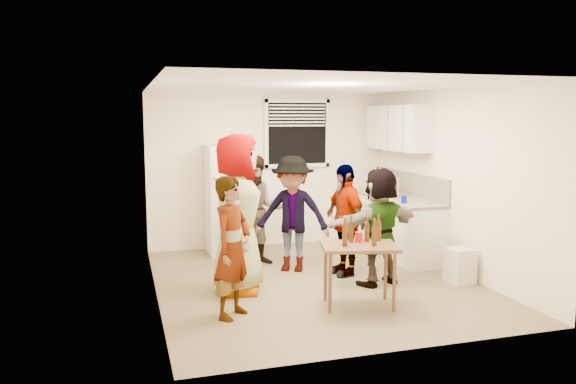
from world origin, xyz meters
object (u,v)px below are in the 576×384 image
object	(u,v)px
beer_bottle_counter	(395,198)
guest_stripe	(233,316)
wine_bottle	(377,190)
guest_back_right	(292,270)
guest_back_left	(258,264)
beer_bottle_table	(367,241)
guest_black	(344,274)
trash_bin	(460,264)
blue_cup	(404,203)
guest_grey	(238,291)
serving_table	(358,306)
red_cup	(359,242)
guest_orange	(378,284)
refrigerator	(230,199)
kettle	(381,193)

from	to	relation	value
beer_bottle_counter	guest_stripe	distance (m)	3.53
wine_bottle	beer_bottle_counter	bearing A→B (deg)	-99.30
beer_bottle_counter	guest_back_right	bearing A→B (deg)	-169.56
guest_back_left	beer_bottle_table	bearing A→B (deg)	-58.60
beer_bottle_table	guest_black	distance (m)	1.32
trash_bin	guest_back_left	xyz separation A→B (m)	(-2.28, 1.65, -0.25)
blue_cup	trash_bin	size ratio (longest dim) A/B	0.24
beer_bottle_counter	guest_grey	size ratio (longest dim) A/B	0.13
serving_table	red_cup	xyz separation A→B (m)	(0.06, 0.16, 0.71)
wine_bottle	serving_table	size ratio (longest dim) A/B	0.36
beer_bottle_counter	serving_table	xyz separation A→B (m)	(-1.43, -1.94, -0.90)
blue_cup	beer_bottle_table	distance (m)	1.78
wine_bottle	guest_back_right	xyz separation A→B (m)	(-1.87, -1.23, -0.90)
wine_bottle	guest_grey	size ratio (longest dim) A/B	0.15
trash_bin	guest_black	world-z (taller)	trash_bin
guest_back_right	guest_orange	world-z (taller)	guest_back_right
wine_bottle	trash_bin	bearing A→B (deg)	-89.31
refrigerator	guest_black	bearing A→B (deg)	-52.65
kettle	guest_stripe	world-z (taller)	kettle
blue_cup	trash_bin	xyz separation A→B (m)	(0.28, -1.01, -0.65)
refrigerator	guest_black	world-z (taller)	refrigerator
wine_bottle	refrigerator	bearing A→B (deg)	179.53
trash_bin	guest_orange	bearing A→B (deg)	166.47
guest_grey	guest_back_left	world-z (taller)	guest_grey
beer_bottle_table	guest_black	world-z (taller)	beer_bottle_table
guest_back_left	guest_orange	bearing A→B (deg)	-39.53
beer_bottle_counter	guest_back_left	bearing A→B (deg)	175.84
guest_back_left	guest_orange	xyz separation A→B (m)	(1.26, -1.40, 0.00)
beer_bottle_counter	red_cup	distance (m)	2.26
guest_back_left	guest_black	xyz separation A→B (m)	(1.00, -0.85, 0.00)
refrigerator	beer_bottle_counter	size ratio (longest dim) A/B	6.90
guest_back_right	guest_orange	size ratio (longest dim) A/B	1.06
serving_table	blue_cup	bearing A→B (deg)	47.77
serving_table	guest_grey	xyz separation A→B (m)	(-1.20, 0.90, 0.00)
kettle	beer_bottle_table	world-z (taller)	kettle
beer_bottle_table	guest_grey	size ratio (longest dim) A/B	0.11
guest_grey	guest_black	xyz separation A→B (m)	(1.53, 0.34, 0.00)
wine_bottle	guest_stripe	xyz separation A→B (m)	(-3.01, -2.79, -0.90)
beer_bottle_counter	guest_back_right	world-z (taller)	beer_bottle_counter
trash_bin	guest_grey	world-z (taller)	trash_bin
guest_black	guest_orange	bearing A→B (deg)	16.09
guest_grey	guest_orange	size ratio (longest dim) A/B	1.29
wine_bottle	guest_back_right	size ratio (longest dim) A/B	0.19
guest_back_left	kettle	bearing A→B (deg)	19.72
refrigerator	serving_table	world-z (taller)	refrigerator
beer_bottle_table	trash_bin	bearing A→B (deg)	12.09
kettle	guest_black	distance (m)	1.94
refrigerator	trash_bin	size ratio (longest dim) A/B	3.80
blue_cup	guest_back_right	distance (m)	1.86
beer_bottle_counter	beer_bottle_table	xyz separation A→B (m)	(-1.28, -1.81, -0.19)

